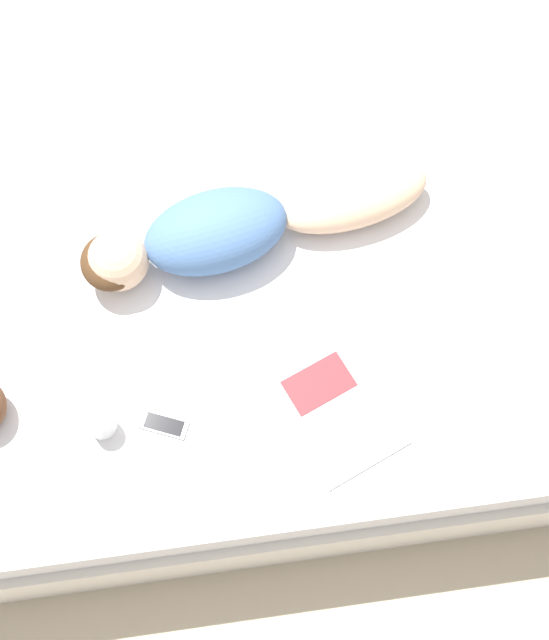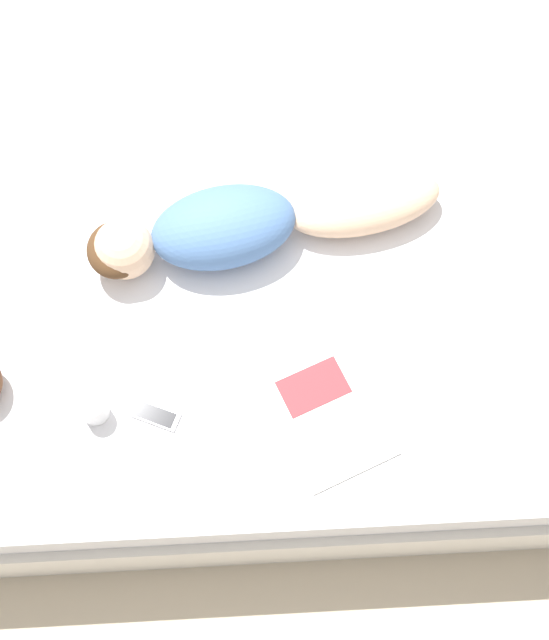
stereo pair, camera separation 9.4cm
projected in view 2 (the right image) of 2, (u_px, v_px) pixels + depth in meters
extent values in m
plane|color=#B7A88E|center=(255.00, 343.00, 3.49)|extent=(12.00, 12.00, 0.00)
cube|color=beige|center=(254.00, 326.00, 3.34)|extent=(1.69, 2.27, 0.34)
cube|color=silver|center=(253.00, 299.00, 3.10)|extent=(1.63, 2.21, 0.16)
ellipsoid|color=#DBB28E|center=(364.00, 202.00, 3.07)|extent=(0.33, 0.58, 0.16)
ellipsoid|color=#476B9E|center=(224.00, 227.00, 3.00)|extent=(0.38, 0.54, 0.22)
ellipsoid|color=#472D19|center=(116.00, 250.00, 2.97)|extent=(0.24, 0.23, 0.11)
sphere|color=#DBB28E|center=(124.00, 249.00, 2.98)|extent=(0.21, 0.21, 0.21)
cube|color=silver|center=(343.00, 444.00, 2.82)|extent=(0.31, 0.36, 0.01)
cube|color=silver|center=(313.00, 387.00, 2.89)|extent=(0.31, 0.36, 0.01)
cube|color=maroon|center=(313.00, 387.00, 2.89)|extent=(0.21, 0.25, 0.00)
cylinder|color=white|center=(94.00, 408.00, 2.82)|extent=(0.09, 0.09, 0.10)
cylinder|color=black|center=(91.00, 404.00, 2.78)|extent=(0.08, 0.08, 0.01)
torus|color=white|center=(94.00, 394.00, 2.84)|extent=(0.06, 0.01, 0.06)
cube|color=silver|center=(156.00, 415.00, 2.86)|extent=(0.12, 0.16, 0.01)
cube|color=black|center=(156.00, 415.00, 2.85)|extent=(0.10, 0.13, 0.00)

